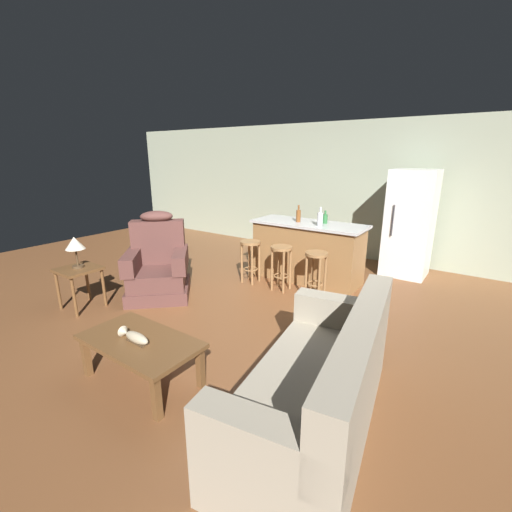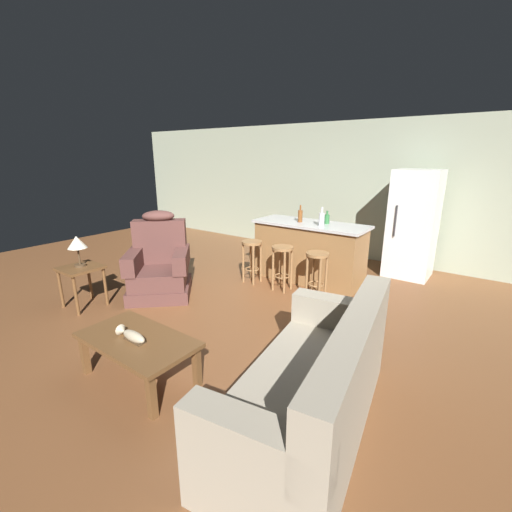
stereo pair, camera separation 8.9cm
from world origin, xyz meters
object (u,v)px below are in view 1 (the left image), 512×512
bottle_wine_dark (298,216)px  end_table (79,275)px  recliner_near_lamp (158,267)px  bottle_tall_green (320,219)px  kitchen_island (307,251)px  table_lamp (75,245)px  fish_figurine (134,337)px  refrigerator (410,224)px  bottle_short_amber (325,219)px  bar_stool_middle (281,260)px  bar_stool_left (250,254)px  couch (320,386)px  bar_stool_right (316,267)px  coffee_table (140,345)px

bottle_wine_dark → end_table: bearing=-124.0°
recliner_near_lamp → bottle_tall_green: (1.74, 1.65, 0.64)m
kitchen_island → table_lamp: bearing=-126.3°
fish_figurine → refrigerator: (1.26, 4.48, 0.42)m
end_table → refrigerator: 5.08m
bottle_short_amber → bottle_wine_dark: (-0.40, -0.13, 0.03)m
bottle_tall_green → recliner_near_lamp: bearing=-136.4°
end_table → bar_stool_middle: size_ratio=0.82×
refrigerator → bottle_tall_green: size_ratio=6.17×
bar_stool_left → refrigerator: size_ratio=0.39×
couch → bottle_tall_green: bearing=-73.4°
bar_stool_right → bottle_wine_dark: 1.03m
bottle_short_amber → recliner_near_lamp: bearing=-132.4°
bar_stool_right → bottle_short_amber: 0.93m
kitchen_island → bottle_wine_dark: (-0.16, -0.04, 0.57)m
recliner_near_lamp → bar_stool_middle: recliner_near_lamp is taller
fish_figurine → bar_stool_middle: 2.65m
coffee_table → fish_figurine: (-0.00, -0.04, 0.10)m
bar_stool_right → bottle_wine_dark: bearing=136.3°
bottle_short_amber → bottle_wine_dark: size_ratio=0.75×
bottle_tall_green → table_lamp: bearing=-131.2°
bottle_wine_dark → bar_stool_left: bearing=-131.2°
recliner_near_lamp → end_table: bearing=-70.5°
recliner_near_lamp → bar_stool_right: (1.94, 1.17, 0.05)m
bar_stool_left → bar_stool_middle: 0.57m
end_table → refrigerator: refrigerator is taller
table_lamp → bottle_short_amber: bottle_short_amber is taller
end_table → table_lamp: bearing=136.6°
bar_stool_middle → couch: bearing=-53.1°
recliner_near_lamp → refrigerator: (2.74, 3.00, 0.46)m
recliner_near_lamp → table_lamp: 1.11m
coffee_table → bar_stool_middle: size_ratio=1.62×
bar_stool_middle → refrigerator: bearing=53.1°
end_table → bottle_tall_green: size_ratio=1.96×
fish_figurine → bar_stool_left: 2.74m
couch → recliner_near_lamp: bearing=-27.6°
kitchen_island → bar_stool_left: size_ratio=2.65×
couch → table_lamp: size_ratio=4.90×
table_lamp → bar_stool_middle: 2.80m
bar_stool_left → bottle_tall_green: bottle_tall_green is taller
table_lamp → bottle_wine_dark: size_ratio=1.53×
couch → bar_stool_left: bearing=-53.6°
fish_figurine → table_lamp: size_ratio=0.83×
bar_stool_left → bottle_tall_green: (0.94, 0.49, 0.59)m
bar_stool_right → bottle_short_amber: (-0.22, 0.71, 0.55)m
couch → end_table: (-3.49, 0.11, 0.12)m
recliner_near_lamp → bar_stool_middle: 1.80m
refrigerator → bottle_short_amber: (-1.02, -1.12, 0.15)m
kitchen_island → bottle_wine_dark: bottle_wine_dark is taller
end_table → bottle_wine_dark: bottle_wine_dark is taller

